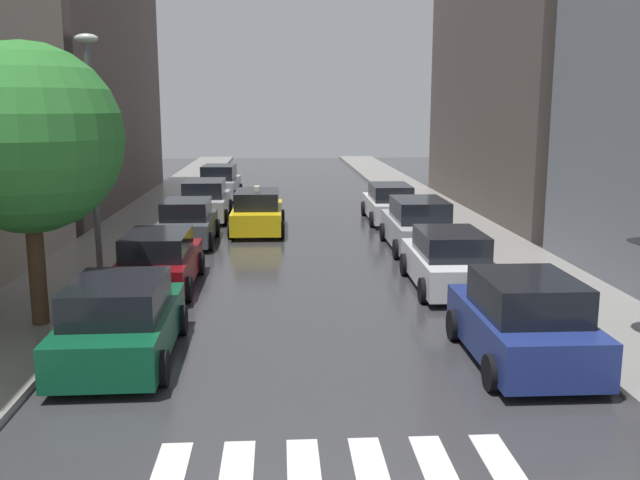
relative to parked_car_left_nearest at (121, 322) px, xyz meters
The scene contains 18 objects.
ground_plane 17.86m from the parked_car_left_nearest, 77.72° to the left, with size 28.00×72.00×0.04m, color #333335.
sidewalk_left 17.66m from the parked_car_left_nearest, 98.82° to the left, with size 3.00×72.00×0.15m, color gray.
sidewalk_right 20.26m from the parked_car_left_nearest, 59.44° to the left, with size 3.00×72.00×0.15m, color gray.
crosswalk_stripes 6.03m from the parked_car_left_nearest, 50.68° to the right, with size 4.95×2.20×0.01m.
building_left_mid 24.52m from the parked_car_left_nearest, 107.89° to the left, with size 6.00×18.32×15.81m, color #564C47.
building_right_mid 25.25m from the parked_car_left_nearest, 52.05° to the left, with size 6.00×17.04×16.88m, color #564C47.
parked_car_left_nearest is the anchor object (origin of this frame).
parked_car_left_second 5.48m from the parked_car_left_nearest, 91.80° to the left, with size 2.04×4.41×1.54m.
parked_car_left_third 11.68m from the parked_car_left_nearest, 90.96° to the left, with size 2.01×4.11×1.58m.
parked_car_left_fourth 17.21m from the parked_car_left_nearest, 90.42° to the left, with size 2.11×4.74×1.70m.
parked_car_left_fifth 23.87m from the parked_car_left_nearest, 90.12° to the left, with size 2.19×4.45×1.79m.
parked_car_right_nearest 7.65m from the parked_car_left_nearest, ahead, with size 2.14×4.07×1.72m.
parked_car_right_second 9.05m from the parked_car_left_nearest, 33.44° to the left, with size 2.10×4.42×1.59m.
parked_car_right_third 12.82m from the parked_car_left_nearest, 52.75° to the left, with size 2.14×4.75×1.75m.
parked_car_right_fourth 17.94m from the parked_car_left_nearest, 64.52° to the left, with size 2.04×4.70×1.58m.
taxi_midroad 14.11m from the parked_car_left_nearest, 80.98° to the left, with size 2.12×4.53×1.81m.
street_tree_left 4.49m from the parked_car_left_nearest, 137.62° to the left, with size 3.98×3.98×6.00m.
lamp_post_left 6.61m from the parked_car_left_nearest, 107.58° to the left, with size 0.60×0.28×6.46m.
Camera 1 is at (-0.74, -6.53, 4.82)m, focal length 39.51 mm.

